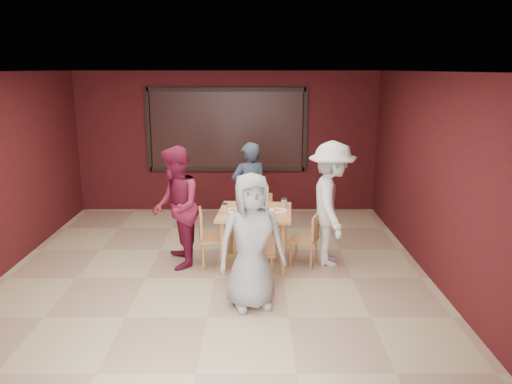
{
  "coord_description": "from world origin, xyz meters",
  "views": [
    {
      "loc": [
        0.57,
        -6.45,
        2.84
      ],
      "look_at": [
        0.58,
        0.52,
        1.11
      ],
      "focal_mm": 35.0,
      "sensor_mm": 36.0,
      "label": 1
    }
  ],
  "objects_px": {
    "dining_table": "(255,218)",
    "chair_back": "(260,217)",
    "diner_back": "(249,192)",
    "diner_front": "(252,241)",
    "diner_left": "(176,207)",
    "chair_front": "(256,249)",
    "diner_right": "(331,204)",
    "chair_left": "(209,234)",
    "chair_right": "(308,236)"
  },
  "relations": [
    {
      "from": "chair_left",
      "to": "diner_back",
      "type": "distance_m",
      "value": 1.33
    },
    {
      "from": "dining_table",
      "to": "chair_back",
      "type": "relative_size",
      "value": 1.32
    },
    {
      "from": "chair_back",
      "to": "diner_back",
      "type": "height_order",
      "value": "diner_back"
    },
    {
      "from": "dining_table",
      "to": "diner_back",
      "type": "bearing_deg",
      "value": 94.88
    },
    {
      "from": "diner_right",
      "to": "diner_front",
      "type": "bearing_deg",
      "value": 141.66
    },
    {
      "from": "dining_table",
      "to": "chair_front",
      "type": "height_order",
      "value": "dining_table"
    },
    {
      "from": "dining_table",
      "to": "chair_back",
      "type": "bearing_deg",
      "value": 83.89
    },
    {
      "from": "diner_front",
      "to": "diner_back",
      "type": "distance_m",
      "value": 2.43
    },
    {
      "from": "diner_back",
      "to": "chair_front",
      "type": "bearing_deg",
      "value": 72.54
    },
    {
      "from": "chair_front",
      "to": "diner_left",
      "type": "height_order",
      "value": "diner_left"
    },
    {
      "from": "dining_table",
      "to": "diner_front",
      "type": "height_order",
      "value": "diner_front"
    },
    {
      "from": "chair_left",
      "to": "diner_right",
      "type": "distance_m",
      "value": 1.84
    },
    {
      "from": "diner_back",
      "to": "diner_left",
      "type": "height_order",
      "value": "diner_left"
    },
    {
      "from": "diner_back",
      "to": "chair_back",
      "type": "bearing_deg",
      "value": 104.66
    },
    {
      "from": "chair_front",
      "to": "chair_back",
      "type": "bearing_deg",
      "value": 87.51
    },
    {
      "from": "diner_front",
      "to": "chair_front",
      "type": "bearing_deg",
      "value": 68.25
    },
    {
      "from": "chair_left",
      "to": "diner_left",
      "type": "height_order",
      "value": "diner_left"
    },
    {
      "from": "diner_front",
      "to": "diner_right",
      "type": "height_order",
      "value": "diner_right"
    },
    {
      "from": "diner_left",
      "to": "chair_right",
      "type": "bearing_deg",
      "value": 78.32
    },
    {
      "from": "diner_back",
      "to": "diner_left",
      "type": "relative_size",
      "value": 0.94
    },
    {
      "from": "diner_back",
      "to": "diner_left",
      "type": "bearing_deg",
      "value": 25.83
    },
    {
      "from": "dining_table",
      "to": "diner_right",
      "type": "distance_m",
      "value": 1.13
    },
    {
      "from": "chair_right",
      "to": "diner_back",
      "type": "height_order",
      "value": "diner_back"
    },
    {
      "from": "dining_table",
      "to": "diner_front",
      "type": "distance_m",
      "value": 1.34
    },
    {
      "from": "diner_back",
      "to": "diner_right",
      "type": "xyz_separation_m",
      "value": [
        1.21,
        -1.03,
        0.08
      ]
    },
    {
      "from": "chair_front",
      "to": "chair_left",
      "type": "relative_size",
      "value": 1.06
    },
    {
      "from": "chair_right",
      "to": "diner_left",
      "type": "height_order",
      "value": "diner_left"
    },
    {
      "from": "chair_left",
      "to": "chair_right",
      "type": "height_order",
      "value": "chair_left"
    },
    {
      "from": "chair_back",
      "to": "diner_back",
      "type": "bearing_deg",
      "value": 125.59
    },
    {
      "from": "chair_left",
      "to": "diner_right",
      "type": "height_order",
      "value": "diner_right"
    },
    {
      "from": "diner_left",
      "to": "chair_back",
      "type": "bearing_deg",
      "value": 113.38
    },
    {
      "from": "chair_front",
      "to": "diner_front",
      "type": "height_order",
      "value": "diner_front"
    },
    {
      "from": "chair_right",
      "to": "diner_back",
      "type": "bearing_deg",
      "value": 128.0
    },
    {
      "from": "diner_front",
      "to": "diner_left",
      "type": "height_order",
      "value": "diner_left"
    },
    {
      "from": "chair_left",
      "to": "diner_back",
      "type": "xyz_separation_m",
      "value": [
        0.58,
        1.15,
        0.35
      ]
    },
    {
      "from": "diner_right",
      "to": "diner_left",
      "type": "bearing_deg",
      "value": 93.51
    },
    {
      "from": "diner_back",
      "to": "diner_front",
      "type": "bearing_deg",
      "value": 70.32
    },
    {
      "from": "dining_table",
      "to": "diner_right",
      "type": "xyz_separation_m",
      "value": [
        1.12,
        0.05,
        0.19
      ]
    },
    {
      "from": "chair_right",
      "to": "diner_right",
      "type": "height_order",
      "value": "diner_right"
    },
    {
      "from": "chair_left",
      "to": "diner_back",
      "type": "bearing_deg",
      "value": 63.1
    },
    {
      "from": "dining_table",
      "to": "chair_left",
      "type": "bearing_deg",
      "value": -174.91
    },
    {
      "from": "chair_right",
      "to": "diner_front",
      "type": "relative_size",
      "value": 0.47
    },
    {
      "from": "chair_front",
      "to": "diner_right",
      "type": "relative_size",
      "value": 0.5
    },
    {
      "from": "chair_back",
      "to": "diner_left",
      "type": "relative_size",
      "value": 0.48
    },
    {
      "from": "diner_back",
      "to": "dining_table",
      "type": "bearing_deg",
      "value": 73.95
    },
    {
      "from": "diner_right",
      "to": "dining_table",
      "type": "bearing_deg",
      "value": 94.11
    },
    {
      "from": "chair_right",
      "to": "diner_right",
      "type": "bearing_deg",
      "value": 14.61
    },
    {
      "from": "diner_front",
      "to": "diner_left",
      "type": "bearing_deg",
      "value": 114.34
    },
    {
      "from": "diner_front",
      "to": "diner_back",
      "type": "bearing_deg",
      "value": 75.43
    },
    {
      "from": "dining_table",
      "to": "diner_right",
      "type": "height_order",
      "value": "diner_right"
    }
  ]
}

